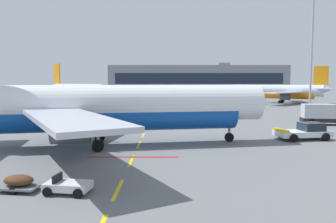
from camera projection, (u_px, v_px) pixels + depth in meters
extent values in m
plane|color=slate|center=(302.00, 128.00, 46.76)|extent=(400.00, 400.00, 0.00)
cube|color=yellow|center=(117.00, 189.00, 20.10)|extent=(0.24, 4.00, 0.01)
cube|color=yellow|center=(131.00, 161.00, 27.45)|extent=(0.24, 4.00, 0.01)
cube|color=yellow|center=(138.00, 145.00, 34.49)|extent=(0.24, 4.00, 0.01)
cube|color=yellow|center=(143.00, 135.00, 41.10)|extent=(0.24, 4.00, 0.01)
cube|color=yellow|center=(147.00, 127.00, 47.91)|extent=(0.24, 4.00, 0.01)
cube|color=yellow|center=(149.00, 122.00, 54.31)|extent=(0.24, 4.00, 0.01)
cube|color=yellow|center=(151.00, 118.00, 59.93)|extent=(0.24, 4.00, 0.01)
cube|color=yellow|center=(152.00, 115.00, 65.58)|extent=(0.24, 4.00, 0.01)
cube|color=yellow|center=(154.00, 112.00, 72.15)|extent=(0.24, 4.00, 0.01)
cube|color=yellow|center=(155.00, 109.00, 79.19)|extent=(0.24, 4.00, 0.01)
cube|color=yellow|center=(156.00, 107.00, 85.77)|extent=(0.24, 4.00, 0.01)
cube|color=yellow|center=(157.00, 105.00, 92.64)|extent=(0.24, 4.00, 0.01)
cube|color=#B21414|center=(133.00, 157.00, 28.80)|extent=(8.00, 0.40, 0.01)
cylinder|color=white|center=(118.00, 104.00, 33.79)|extent=(30.31, 8.87, 3.80)
cylinder|color=#0F479E|center=(118.00, 114.00, 33.88)|extent=(24.74, 7.62, 3.50)
cone|color=white|center=(257.00, 102.00, 36.37)|extent=(4.08, 4.27, 3.72)
cube|color=#192333|center=(248.00, 96.00, 36.13)|extent=(2.06, 3.08, 0.60)
cube|color=#B7BCC6|center=(84.00, 103.00, 41.49)|extent=(7.53, 17.56, 0.36)
cube|color=#B7BCC6|center=(67.00, 118.00, 24.81)|extent=(12.46, 17.19, 0.36)
cylinder|color=#4C4F54|center=(81.00, 117.00, 38.65)|extent=(3.51, 2.61, 2.10)
cylinder|color=black|center=(95.00, 117.00, 38.93)|extent=(0.42, 1.78, 1.79)
cylinder|color=#4C4F54|center=(70.00, 131.00, 27.86)|extent=(3.51, 2.61, 2.10)
cylinder|color=black|center=(90.00, 131.00, 28.13)|extent=(0.42, 1.78, 1.79)
cylinder|color=gray|center=(229.00, 125.00, 36.05)|extent=(0.28, 0.28, 2.67)
cylinder|color=black|center=(229.00, 137.00, 36.16)|extent=(1.02, 0.44, 0.99)
cylinder|color=gray|center=(99.00, 125.00, 36.22)|extent=(0.28, 0.28, 2.61)
cylinder|color=black|center=(99.00, 136.00, 36.67)|extent=(1.14, 0.53, 1.10)
cylinder|color=black|center=(99.00, 137.00, 35.99)|extent=(1.14, 0.53, 1.10)
cylinder|color=gray|center=(97.00, 132.00, 31.11)|extent=(0.28, 0.28, 2.61)
cylinder|color=black|center=(98.00, 145.00, 31.57)|extent=(1.14, 0.53, 1.10)
cylinder|color=black|center=(97.00, 146.00, 30.88)|extent=(1.14, 0.53, 1.10)
cube|color=silver|center=(302.00, 133.00, 37.63)|extent=(6.39, 3.79, 0.60)
cube|color=#192333|center=(311.00, 126.00, 37.75)|extent=(2.73, 2.51, 0.90)
cube|color=yellow|center=(280.00, 130.00, 37.14)|extent=(1.12, 2.60, 0.24)
sphere|color=orange|center=(311.00, 122.00, 37.71)|extent=(0.16, 0.16, 0.16)
cylinder|color=black|center=(293.00, 138.00, 35.95)|extent=(0.96, 0.55, 0.90)
cylinder|color=black|center=(280.00, 134.00, 38.70)|extent=(0.96, 0.55, 0.90)
cylinder|color=black|center=(325.00, 137.00, 36.61)|extent=(0.96, 0.55, 0.90)
cylinder|color=black|center=(310.00, 133.00, 39.36)|extent=(0.96, 0.55, 0.90)
cylinder|color=silver|center=(76.00, 91.00, 87.74)|extent=(21.35, 24.91, 3.69)
cylinder|color=orange|center=(76.00, 95.00, 87.83)|extent=(17.68, 20.53, 3.39)
cone|color=silver|center=(103.00, 92.00, 76.51)|extent=(4.95, 4.91, 3.61)
cone|color=silver|center=(55.00, 88.00, 99.45)|extent=(5.00, 5.14, 3.13)
cube|color=#192333|center=(101.00, 89.00, 77.23)|extent=(3.12, 2.95, 0.58)
cube|color=orange|center=(56.00, 74.00, 97.77)|extent=(2.98, 3.52, 5.82)
cube|color=silver|center=(66.00, 87.00, 100.61)|extent=(6.77, 6.33, 0.23)
cube|color=silver|center=(45.00, 87.00, 96.68)|extent=(6.77, 6.33, 0.23)
cube|color=#B7BCC6|center=(98.00, 92.00, 95.96)|extent=(17.08, 10.02, 0.35)
cube|color=#B7BCC6|center=(40.00, 93.00, 85.53)|extent=(12.56, 16.50, 0.35)
cylinder|color=#4C4F54|center=(88.00, 97.00, 94.36)|extent=(3.54, 3.69, 2.04)
cylinder|color=black|center=(91.00, 97.00, 93.16)|extent=(1.41, 1.19, 1.73)
cylinder|color=#4C4F54|center=(51.00, 98.00, 87.61)|extent=(3.54, 3.69, 2.04)
cylinder|color=black|center=(53.00, 98.00, 86.42)|extent=(1.41, 1.19, 1.73)
cylinder|color=gray|center=(97.00, 102.00, 79.07)|extent=(0.27, 0.27, 2.58)
cylinder|color=black|center=(97.00, 107.00, 79.19)|extent=(0.82, 0.91, 0.96)
cylinder|color=gray|center=(82.00, 99.00, 91.04)|extent=(0.27, 0.27, 2.53)
cylinder|color=black|center=(83.00, 104.00, 91.36)|extent=(0.94, 1.04, 1.07)
cylinder|color=black|center=(81.00, 104.00, 90.93)|extent=(0.94, 1.04, 1.07)
cylinder|color=gray|center=(64.00, 100.00, 87.85)|extent=(0.27, 0.27, 2.53)
cylinder|color=black|center=(66.00, 105.00, 88.17)|extent=(0.94, 1.04, 1.07)
cylinder|color=black|center=(63.00, 105.00, 87.74)|extent=(0.94, 1.04, 1.07)
cube|color=#B7BCC6|center=(12.00, 91.00, 114.51)|extent=(15.19, 6.00, 0.31)
cylinder|color=#4C4F54|center=(4.00, 95.00, 113.57)|extent=(2.88, 3.31, 1.83)
cylinder|color=black|center=(4.00, 95.00, 112.33)|extent=(1.44, 0.79, 1.55)
cylinder|color=silver|center=(275.00, 90.00, 103.50)|extent=(25.70, 16.35, 3.47)
cylinder|color=orange|center=(275.00, 93.00, 103.58)|extent=(21.10, 13.63, 3.19)
cone|color=silver|center=(232.00, 90.00, 110.11)|extent=(4.44, 4.52, 3.40)
cone|color=silver|center=(326.00, 89.00, 96.53)|extent=(4.78, 4.44, 2.95)
cube|color=#192333|center=(235.00, 88.00, 109.60)|extent=(2.54, 2.98, 0.55)
cube|color=orange|center=(321.00, 75.00, 96.94)|extent=(3.67, 2.23, 5.47)
cube|color=silver|center=(322.00, 89.00, 94.43)|extent=(5.39, 6.52, 0.22)
cube|color=silver|center=(323.00, 88.00, 99.52)|extent=(5.39, 6.52, 0.22)
cube|color=#B7BCC6|center=(283.00, 93.00, 95.02)|extent=(14.50, 13.59, 0.33)
cube|color=#B7BCC6|center=(291.00, 91.00, 108.55)|extent=(6.94, 16.03, 0.33)
cylinder|color=#4C4F54|center=(285.00, 97.00, 97.46)|extent=(3.48, 3.09, 1.92)
cylinder|color=black|center=(279.00, 97.00, 98.17)|extent=(0.89, 1.48, 1.63)
cylinder|color=#4C4F54|center=(290.00, 96.00, 106.21)|extent=(3.48, 3.09, 1.92)
cylinder|color=black|center=(285.00, 95.00, 106.92)|extent=(0.89, 1.48, 1.63)
cylinder|color=gray|center=(241.00, 97.00, 108.93)|extent=(0.26, 0.26, 2.43)
cylinder|color=black|center=(241.00, 100.00, 109.03)|extent=(0.91, 0.66, 0.90)
cylinder|color=gray|center=(279.00, 98.00, 100.75)|extent=(0.26, 0.26, 2.38)
cylinder|color=black|center=(279.00, 102.00, 100.57)|extent=(1.03, 0.77, 1.00)
cylinder|color=black|center=(280.00, 102.00, 101.13)|extent=(1.03, 0.77, 1.00)
cylinder|color=gray|center=(282.00, 97.00, 104.88)|extent=(0.26, 0.26, 2.38)
cylinder|color=black|center=(282.00, 101.00, 104.71)|extent=(1.03, 0.77, 1.00)
cylinder|color=black|center=(282.00, 101.00, 105.27)|extent=(1.03, 0.77, 1.00)
cube|color=black|center=(325.00, 120.00, 50.53)|extent=(7.27, 3.36, 0.60)
cube|color=#B7BCC6|center=(318.00, 111.00, 50.54)|extent=(5.05, 3.05, 2.10)
cylinder|color=black|center=(307.00, 120.00, 52.04)|extent=(0.99, 0.41, 0.96)
cylinder|color=black|center=(312.00, 122.00, 49.68)|extent=(0.99, 0.41, 0.96)
cube|color=black|center=(0.00, 121.00, 48.78)|extent=(7.19, 5.79, 0.60)
cube|color=maroon|center=(17.00, 115.00, 49.94)|extent=(3.25, 3.22, 1.10)
cube|color=#192333|center=(25.00, 114.00, 50.55)|extent=(1.08, 1.65, 0.64)
cylinder|color=black|center=(15.00, 121.00, 51.01)|extent=(0.96, 0.75, 0.96)
cylinder|color=black|center=(18.00, 123.00, 49.00)|extent=(0.96, 0.75, 0.96)
cube|color=silver|center=(68.00, 186.00, 19.34)|extent=(2.77, 1.75, 0.44)
cube|color=black|center=(57.00, 179.00, 19.40)|extent=(0.28, 1.13, 0.56)
cylinder|color=black|center=(87.00, 186.00, 19.92)|extent=(0.58, 0.26, 0.56)
cylinder|color=black|center=(78.00, 194.00, 18.54)|extent=(0.58, 0.26, 0.56)
cylinder|color=black|center=(58.00, 185.00, 20.18)|extent=(0.58, 0.26, 0.56)
cylinder|color=black|center=(47.00, 192.00, 18.80)|extent=(0.58, 0.26, 0.56)
cube|color=slate|center=(18.00, 187.00, 19.79)|extent=(2.59, 1.82, 0.12)
ellipsoid|color=#4C2D19|center=(18.00, 180.00, 19.76)|extent=(1.98, 1.45, 0.64)
cylinder|color=black|center=(25.00, 184.00, 20.46)|extent=(0.46, 0.20, 0.44)
cylinder|color=black|center=(12.00, 191.00, 19.13)|extent=(0.46, 0.20, 0.44)
cylinder|color=slate|center=(309.00, 116.00, 60.60)|extent=(0.70, 0.70, 0.60)
cylinder|color=#9EA0A5|center=(311.00, 56.00, 59.63)|extent=(0.36, 0.36, 22.45)
cube|color=gray|center=(197.00, 80.00, 177.95)|extent=(92.68, 19.09, 15.08)
cube|color=#192333|center=(199.00, 78.00, 168.31)|extent=(85.27, 0.12, 5.43)
cube|color=gray|center=(223.00, 64.00, 177.23)|extent=(6.00, 5.00, 1.60)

